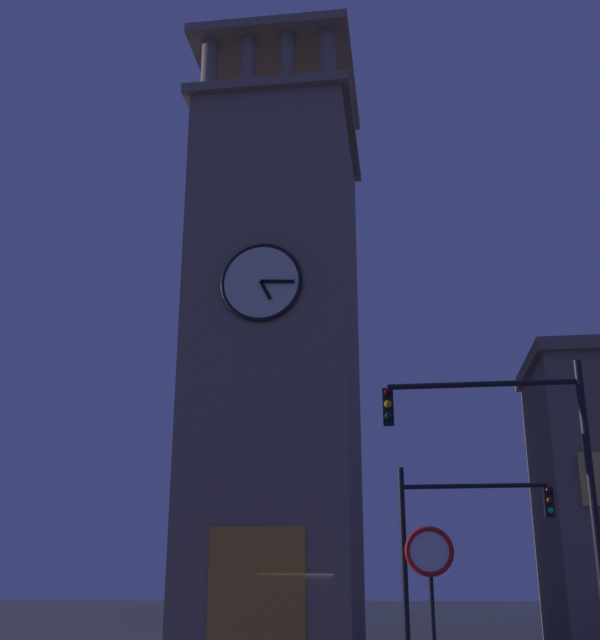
{
  "coord_description": "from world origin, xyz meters",
  "views": [
    {
      "loc": [
        -3.73,
        27.94,
        2.11
      ],
      "look_at": [
        0.36,
        -2.75,
        12.47
      ],
      "focal_mm": 44.77,
      "sensor_mm": 36.0,
      "label": 1
    }
  ],
  "objects": [
    {
      "name": "traffic_signal_mid",
      "position": [
        -4.9,
        6.68,
        3.38
      ],
      "size": [
        3.89,
        0.41,
        5.07
      ],
      "color": "black",
      "rests_on": "ground_plane"
    },
    {
      "name": "clocktower",
      "position": [
        1.26,
        -2.73,
        11.07
      ],
      "size": [
        6.73,
        8.41,
        26.95
      ],
      "color": "gray",
      "rests_on": "ground_plane"
    },
    {
      "name": "traffic_signal_near",
      "position": [
        -6.07,
        11.52,
        4.34
      ],
      "size": [
        4.09,
        0.41,
        6.52
      ],
      "color": "black",
      "rests_on": "ground_plane"
    },
    {
      "name": "no_horn_sign",
      "position": [
        -4.03,
        14.61,
        2.38
      ],
      "size": [
        0.78,
        0.14,
        3.03
      ],
      "color": "black",
      "rests_on": "ground_plane"
    }
  ]
}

